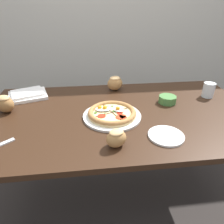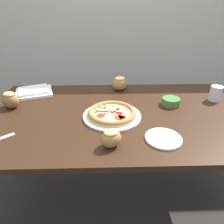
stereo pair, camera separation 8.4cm
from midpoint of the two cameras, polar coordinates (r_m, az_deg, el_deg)
name	(u,v)px [view 1 (the left image)]	position (r m, az deg, el deg)	size (l,w,h in m)	color
ground_plane	(119,197)	(1.64, 0.43, -23.29)	(12.00, 12.00, 0.00)	#2D2826
wall_back	(103,2)	(2.28, -3.91, 28.80)	(10.00, 0.06, 2.60)	beige
dining_table	(121,125)	(1.20, 0.55, -3.68)	(1.59, 0.88, 0.74)	#331E11
pizza	(112,114)	(1.09, -2.22, -0.51)	(0.32, 0.32, 0.05)	white
ramekin_bowl	(167,99)	(1.28, 13.76, 3.52)	(0.11, 0.11, 0.05)	#4C8442
napkin_folded	(28,95)	(1.46, -24.48, 4.53)	(0.29, 0.26, 0.04)	white
bread_piece_near	(5,104)	(1.30, -29.98, 2.07)	(0.14, 0.13, 0.10)	olive
bread_piece_mid	(116,138)	(0.86, -1.55, -7.47)	(0.11, 0.10, 0.08)	#B27F47
bread_piece_far	(115,83)	(1.43, -0.84, 8.29)	(0.13, 0.12, 0.10)	#B27F47
water_glass	(208,91)	(1.46, 24.36, 5.54)	(0.08, 0.08, 0.10)	white
side_saucer	(166,136)	(0.97, 12.79, -6.69)	(0.17, 0.17, 0.01)	white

